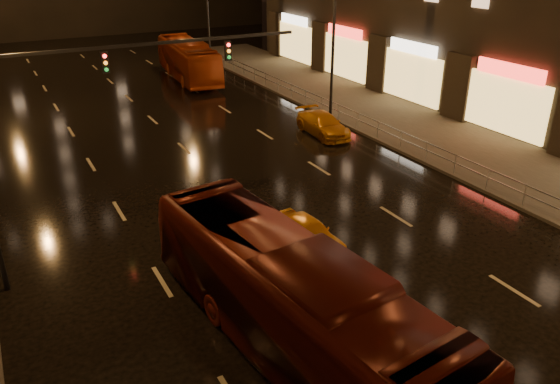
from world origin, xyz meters
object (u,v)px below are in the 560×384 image
at_px(taxi_far, 323,124).
at_px(taxi_near, 308,233).
at_px(bus_curb, 188,60).
at_px(bus_red, 294,302).

bearing_deg(taxi_far, taxi_near, -122.37).
bearing_deg(bus_curb, bus_red, -99.58).
xyz_separation_m(bus_red, taxi_far, (10.78, 15.36, -1.00)).
distance_m(bus_red, taxi_far, 18.79).
height_order(taxi_near, taxi_far, taxi_far).
xyz_separation_m(bus_red, taxi_near, (3.28, 4.67, -1.05)).
bearing_deg(taxi_near, bus_curb, 71.43).
height_order(bus_red, bus_curb, bus_red).
distance_m(bus_curb, taxi_far, 17.53).
relative_size(bus_red, taxi_far, 2.69).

